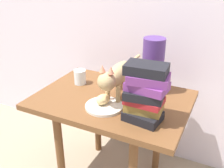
% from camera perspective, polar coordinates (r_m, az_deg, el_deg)
% --- Properties ---
extents(side_table, '(0.81, 0.57, 0.58)m').
position_cam_1_polar(side_table, '(1.44, 0.00, -5.89)').
color(side_table, brown).
rests_on(side_table, ground).
extents(plate, '(0.19, 0.19, 0.01)m').
position_cam_1_polar(plate, '(1.30, -1.71, -4.91)').
color(plate, silver).
rests_on(plate, side_table).
extents(bread_roll, '(0.08, 0.09, 0.05)m').
position_cam_1_polar(bread_roll, '(1.29, -1.95, -3.41)').
color(bread_roll, '#E0BC7A').
rests_on(bread_roll, plate).
extents(cat, '(0.09, 0.48, 0.23)m').
position_cam_1_polar(cat, '(1.33, 1.21, 1.90)').
color(cat, tan).
rests_on(cat, side_table).
extents(book_stack, '(0.20, 0.15, 0.27)m').
position_cam_1_polar(book_stack, '(1.15, 7.34, -1.91)').
color(book_stack, black).
rests_on(book_stack, side_table).
extents(green_vase, '(0.12, 0.12, 0.31)m').
position_cam_1_polar(green_vase, '(1.41, 8.97, 3.95)').
color(green_vase, '#4C2D72').
rests_on(green_vase, side_table).
extents(candle_jar, '(0.07, 0.07, 0.08)m').
position_cam_1_polar(candle_jar, '(1.55, -7.04, 1.40)').
color(candle_jar, silver).
rests_on(candle_jar, side_table).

